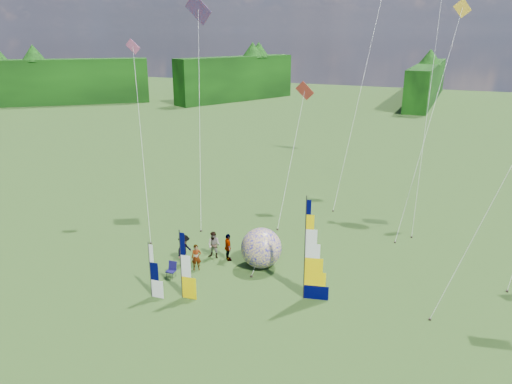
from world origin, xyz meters
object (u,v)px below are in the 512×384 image
at_px(side_banner_left, 181,266).
at_px(spectator_c, 184,249).
at_px(spectator_b, 214,245).
at_px(camp_chair, 171,270).
at_px(side_banner_far, 150,271).
at_px(bol_inflatable, 261,248).
at_px(spectator_a, 196,257).
at_px(feather_banner_main, 305,250).
at_px(kite_whale, 434,56).
at_px(spectator_d, 228,247).

distance_m(side_banner_left, spectator_c, 4.15).
relative_size(spectator_b, camp_chair, 1.85).
xyz_separation_m(side_banner_far, bol_inflatable, (3.99, 5.57, -0.30)).
height_order(side_banner_left, bol_inflatable, side_banner_left).
bearing_deg(spectator_a, bol_inflatable, -2.61).
bearing_deg(spectator_b, side_banner_far, -100.03).
relative_size(bol_inflatable, spectator_a, 1.52).
bearing_deg(spectator_b, spectator_a, -97.20).
distance_m(feather_banner_main, spectator_c, 8.18).
bearing_deg(feather_banner_main, spectator_a, 162.00).
relative_size(feather_banner_main, spectator_b, 3.22).
bearing_deg(spectator_b, spectator_c, -132.46).
bearing_deg(side_banner_left, spectator_a, 100.84).
bearing_deg(kite_whale, feather_banner_main, -88.65).
xyz_separation_m(side_banner_left, spectator_a, (-0.90, 3.11, -1.07)).
xyz_separation_m(side_banner_left, spectator_d, (0.24, 5.00, -1.00)).
bearing_deg(side_banner_left, camp_chair, 130.98).
relative_size(spectator_a, spectator_d, 0.92).
bearing_deg(spectator_b, feather_banner_main, -22.26).
bearing_deg(spectator_d, kite_whale, -75.63).
bearing_deg(side_banner_far, bol_inflatable, 50.27).
distance_m(feather_banner_main, kite_whale, 19.12).
height_order(side_banner_far, spectator_b, side_banner_far).
distance_m(spectator_d, kite_whale, 20.14).
xyz_separation_m(spectator_c, camp_chair, (0.20, -1.84, -0.47)).
bearing_deg(spectator_b, camp_chair, -109.34).
bearing_deg(side_banner_far, spectator_b, 77.44).
distance_m(feather_banner_main, spectator_b, 7.36).
relative_size(side_banner_left, spectator_a, 2.34).
height_order(feather_banner_main, kite_whale, kite_whale).
bearing_deg(spectator_b, bol_inflatable, -1.11).
relative_size(side_banner_far, spectator_c, 1.62).
relative_size(spectator_c, spectator_d, 1.08).
xyz_separation_m(bol_inflatable, kite_whale, (7.55, 13.83, 10.57)).
bearing_deg(kite_whale, spectator_b, -112.43).
height_order(feather_banner_main, spectator_d, feather_banner_main).
xyz_separation_m(spectator_a, spectator_d, (1.14, 1.90, 0.07)).
distance_m(spectator_a, spectator_c, 1.15).
relative_size(bol_inflatable, kite_whale, 0.10).
distance_m(bol_inflatable, camp_chair, 5.41).
relative_size(feather_banner_main, spectator_d, 3.20).
xyz_separation_m(spectator_c, kite_whale, (11.96, 15.30, 10.85)).
bearing_deg(side_banner_left, feather_banner_main, 17.18).
relative_size(spectator_a, spectator_c, 0.85).
distance_m(feather_banner_main, side_banner_far, 8.16).
xyz_separation_m(side_banner_far, kite_whale, (11.54, 19.40, 10.26)).
height_order(side_banner_far, spectator_d, side_banner_far).
relative_size(camp_chair, kite_whale, 0.04).
bearing_deg(feather_banner_main, kite_whale, 63.43).
xyz_separation_m(side_banner_left, bol_inflatable, (2.44, 5.00, -0.65)).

